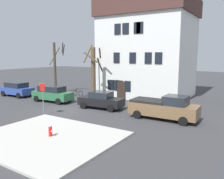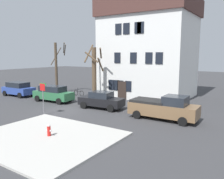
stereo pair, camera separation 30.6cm
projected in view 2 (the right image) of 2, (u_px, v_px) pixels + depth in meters
The scene contains 12 objects.
ground_plane at pixel (69, 110), 21.75m from camera, with size 120.00×120.00×0.00m, color #38383A.
sidewalk_slab at pixel (45, 137), 14.46m from camera, with size 8.52×7.28×0.12m, color #B7B5AD.
building_main at pixel (148, 48), 28.56m from camera, with size 10.86×8.36×11.63m.
tree_bare_near at pixel (57, 66), 30.89m from camera, with size 2.85×1.95×6.72m.
tree_bare_mid at pixel (94, 71), 26.23m from camera, with size 1.99×2.18×6.32m.
car_blue_wagon at pixel (18, 89), 29.00m from camera, with size 4.34×2.20×1.74m.
car_green_wagon at pixel (53, 93), 25.48m from camera, with size 4.77×2.14×1.76m.
car_black_sedan at pixel (101, 100), 22.24m from camera, with size 4.48×2.29×1.65m.
pickup_truck_brown at pixel (164, 108), 18.47m from camera, with size 5.46×2.24×1.99m.
fire_hydrant at pixel (49, 130), 14.43m from camera, with size 0.42×0.22×0.76m.
street_sign_pole at pixel (43, 93), 19.63m from camera, with size 0.76×0.07×2.77m.
bicycle_leaning at pixel (79, 93), 29.12m from camera, with size 1.75×0.21×1.03m.
Camera 2 is at (15.08, -15.48, 5.17)m, focal length 37.06 mm.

